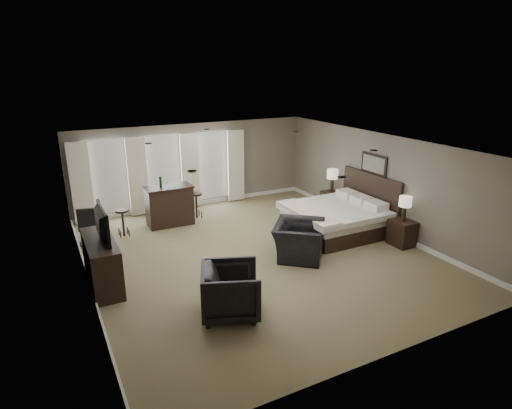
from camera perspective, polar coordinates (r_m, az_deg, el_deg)
name	(u,v)px	position (r m, az deg, el deg)	size (l,w,h in m)	color
room	(256,202)	(9.77, 0.03, 0.30)	(7.60, 8.60, 2.64)	#746849
window_bay	(164,173)	(13.16, -12.16, 4.15)	(5.25, 0.20, 2.30)	silver
bed	(338,206)	(11.51, 10.86, -0.16)	(2.33, 2.23, 1.49)	silver
nightstand_near	(402,233)	(11.23, 18.88, -3.61)	(0.48, 0.59, 0.64)	black
nightstand_far	(331,202)	(13.25, 9.97, 0.37)	(0.46, 0.57, 0.62)	black
lamp_near	(405,209)	(11.02, 19.21, -0.55)	(0.30, 0.30, 0.63)	beige
lamp_far	(332,181)	(13.07, 10.13, 3.13)	(0.34, 0.34, 0.70)	beige
wall_art	(374,164)	(11.96, 15.41, 5.21)	(0.04, 0.96, 0.56)	slate
dresser	(102,263)	(9.22, -19.86, -7.32)	(0.56, 1.72, 1.00)	black
tv	(99,236)	(9.00, -20.25, -4.00)	(1.16, 0.67, 0.15)	black
armchair_near	(299,234)	(9.99, 5.73, -4.00)	(1.25, 0.81, 1.09)	black
armchair_far	(231,289)	(7.74, -3.38, -11.13)	(1.00, 0.94, 1.03)	black
bar_counter	(170,205)	(12.14, -11.45, -0.13)	(1.29, 0.67, 1.12)	black
bar_stool_left	(123,223)	(11.70, -17.30, -2.34)	(0.34, 0.34, 0.73)	black
bar_stool_right	(196,205)	(12.63, -7.95, -0.11)	(0.36, 0.36, 0.75)	black
desk_chair	(89,225)	(11.40, -21.42, -2.57)	(0.52, 0.52, 1.01)	black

